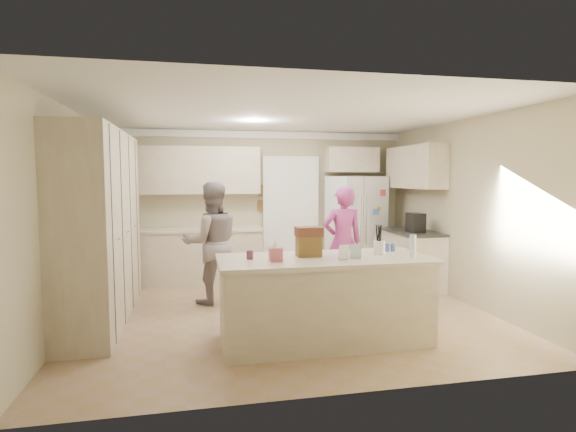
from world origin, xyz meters
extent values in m
cube|color=#9B7A60|center=(0.00, 0.00, -0.01)|extent=(5.20, 4.60, 0.02)
cube|color=white|center=(0.00, 0.00, 2.61)|extent=(5.20, 4.60, 0.02)
cube|color=tan|center=(0.00, 2.31, 1.30)|extent=(5.20, 0.02, 2.60)
cube|color=tan|center=(0.00, -2.31, 1.30)|extent=(5.20, 0.02, 2.60)
cube|color=tan|center=(-2.61, 0.00, 1.30)|extent=(0.02, 4.60, 2.60)
cube|color=tan|center=(2.61, 0.00, 1.30)|extent=(0.02, 4.60, 2.60)
cube|color=white|center=(0.00, 2.26, 2.53)|extent=(5.20, 0.08, 0.12)
cube|color=beige|center=(-2.30, 0.20, 1.18)|extent=(0.60, 2.60, 2.35)
cube|color=beige|center=(-1.15, 2.00, 0.44)|extent=(2.20, 0.60, 0.88)
cube|color=beige|center=(-1.15, 1.99, 0.90)|extent=(2.24, 0.63, 0.04)
cube|color=beige|center=(-1.15, 2.12, 1.90)|extent=(2.20, 0.35, 0.80)
cube|color=black|center=(0.55, 2.28, 1.05)|extent=(0.90, 0.06, 2.10)
cube|color=white|center=(0.55, 2.24, 1.05)|extent=(1.02, 0.03, 2.22)
cube|color=brown|center=(0.02, 2.27, 1.55)|extent=(0.15, 0.02, 0.20)
cube|color=brown|center=(0.02, 2.27, 1.28)|extent=(0.15, 0.02, 0.20)
cube|color=white|center=(1.69, 1.97, 0.90)|extent=(1.05, 0.91, 1.80)
cube|color=gray|center=(1.69, 1.61, 0.90)|extent=(0.02, 0.02, 1.78)
cube|color=black|center=(1.47, 1.60, 1.15)|extent=(0.22, 0.03, 0.35)
cylinder|color=silver|center=(1.64, 1.60, 1.05)|extent=(0.02, 0.02, 0.85)
cylinder|color=silver|center=(1.74, 1.60, 1.05)|extent=(0.02, 0.02, 0.85)
cube|color=beige|center=(1.65, 2.12, 2.10)|extent=(0.95, 0.35, 0.45)
cube|color=beige|center=(2.30, 1.00, 0.44)|extent=(0.60, 1.20, 0.88)
cube|color=#2D2B28|center=(2.29, 1.00, 0.90)|extent=(0.63, 1.24, 0.04)
cube|color=beige|center=(2.43, 1.20, 1.95)|extent=(0.35, 1.50, 0.70)
cube|color=black|center=(2.25, 0.80, 1.07)|extent=(0.22, 0.28, 0.30)
cube|color=beige|center=(0.20, -1.10, 0.44)|extent=(2.20, 0.90, 0.88)
cube|color=beige|center=(0.20, -1.10, 0.90)|extent=(2.28, 0.96, 0.05)
cylinder|color=white|center=(0.85, -1.05, 1.00)|extent=(0.13, 0.13, 0.15)
cube|color=#CA5F6D|center=(-0.35, -1.20, 1.00)|extent=(0.13, 0.13, 0.14)
cone|color=white|center=(-0.35, -1.20, 1.10)|extent=(0.08, 0.08, 0.08)
cube|color=brown|center=(0.05, -1.00, 1.04)|extent=(0.26, 0.18, 0.22)
cube|color=#592D1E|center=(0.05, -1.00, 1.20)|extent=(0.28, 0.20, 0.10)
cylinder|color=#59263F|center=(-0.60, -1.05, 0.97)|extent=(0.07, 0.07, 0.09)
cube|color=white|center=(0.35, -1.30, 1.01)|extent=(0.12, 0.06, 0.16)
cube|color=silver|center=(0.50, -1.25, 1.01)|extent=(0.12, 0.05, 0.16)
cylinder|color=silver|center=(1.15, -1.25, 1.04)|extent=(0.07, 0.07, 0.24)
cylinder|color=#314096|center=(1.02, -0.88, 0.97)|extent=(0.05, 0.05, 0.09)
cylinder|color=#314096|center=(1.09, -0.88, 0.97)|extent=(0.05, 0.05, 0.09)
imported|color=gray|center=(-0.93, 0.68, 0.86)|extent=(0.93, 0.78, 1.72)
imported|color=#A52F81|center=(0.99, 0.65, 0.82)|extent=(0.60, 0.40, 1.64)
camera|label=1|loc=(-1.15, -5.69, 1.78)|focal=28.00mm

